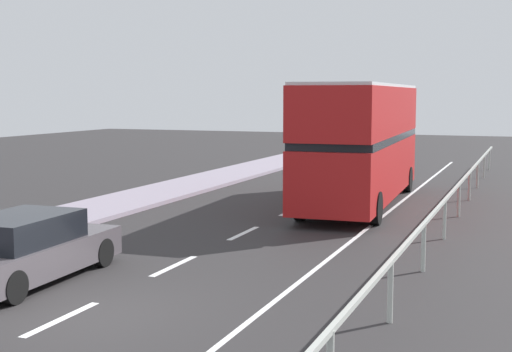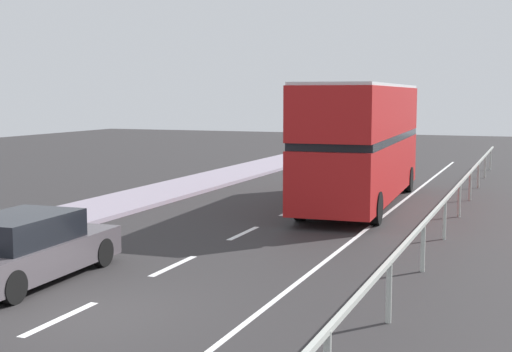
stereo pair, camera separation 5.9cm
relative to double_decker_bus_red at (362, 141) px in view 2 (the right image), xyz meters
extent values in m
cube|color=#2B2929|center=(-1.84, -14.20, -2.31)|extent=(75.68, 120.00, 0.10)
cube|color=silver|center=(-1.84, -14.69, -2.25)|extent=(0.16, 2.08, 0.01)
cube|color=silver|center=(-1.84, -10.54, -2.25)|extent=(0.16, 2.08, 0.01)
cube|color=silver|center=(-1.84, -6.38, -2.25)|extent=(0.16, 2.08, 0.01)
cube|color=silver|center=(-1.84, -2.22, -2.25)|extent=(0.16, 2.08, 0.01)
cube|color=silver|center=(-1.84, 1.94, -2.25)|extent=(0.16, 2.08, 0.01)
cube|color=silver|center=(-1.84, 6.09, -2.25)|extent=(0.16, 2.08, 0.01)
cube|color=silver|center=(-1.84, 10.25, -2.25)|extent=(0.16, 2.08, 0.01)
cube|color=silver|center=(-1.84, 14.41, -2.25)|extent=(0.16, 2.08, 0.01)
cube|color=silver|center=(1.23, -5.20, -2.25)|extent=(0.12, 46.00, 0.01)
cube|color=#B5BBB2|center=(3.47, -5.20, -1.20)|extent=(0.08, 42.00, 0.08)
cylinder|color=#B5BBB2|center=(3.47, -12.84, -1.73)|extent=(0.10, 0.10, 1.06)
cylinder|color=#B5BBB2|center=(3.47, -9.02, -1.73)|extent=(0.10, 0.10, 1.06)
cylinder|color=#B5BBB2|center=(3.47, -5.20, -1.73)|extent=(0.10, 0.10, 1.06)
cylinder|color=#B5BBB2|center=(3.47, -1.39, -1.73)|extent=(0.10, 0.10, 1.06)
cylinder|color=#B5BBB2|center=(3.47, 2.43, -1.73)|extent=(0.10, 0.10, 1.06)
cylinder|color=#B5BBB2|center=(3.47, 6.25, -1.73)|extent=(0.10, 0.10, 1.06)
cylinder|color=#B5BBB2|center=(3.47, 10.07, -1.73)|extent=(0.10, 0.10, 1.06)
cylinder|color=#B5BBB2|center=(3.47, 13.89, -1.73)|extent=(0.10, 0.10, 1.06)
cube|color=#AC1717|center=(0.00, -0.01, -0.96)|extent=(2.98, 10.86, 1.89)
cube|color=black|center=(0.00, -0.01, 0.11)|extent=(2.98, 10.43, 0.24)
cube|color=#AC1717|center=(0.00, -0.01, 1.04)|extent=(2.98, 10.86, 1.63)
cube|color=silver|center=(0.00, -0.01, 1.90)|extent=(2.92, 10.64, 0.10)
cube|color=black|center=(-0.24, 5.35, -0.87)|extent=(2.25, 0.14, 1.32)
cube|color=yellow|center=(-0.24, 5.35, 1.44)|extent=(1.50, 0.11, 0.28)
cylinder|color=black|center=(-1.33, 3.92, -1.76)|extent=(0.32, 1.01, 1.00)
cylinder|color=black|center=(0.98, 4.02, -1.76)|extent=(0.32, 1.01, 1.00)
cylinder|color=black|center=(-0.98, -3.84, -1.76)|extent=(0.32, 1.01, 1.00)
cylinder|color=black|center=(1.32, -3.73, -1.76)|extent=(0.32, 1.01, 1.00)
cube|color=#4A4449|center=(-4.10, -12.74, -1.76)|extent=(2.01, 4.58, 0.64)
cube|color=black|center=(-4.09, -12.96, -1.14)|extent=(1.71, 2.54, 0.59)
cylinder|color=black|center=(-5.00, -11.21, -1.94)|extent=(0.22, 0.65, 0.64)
cylinder|color=black|center=(-3.31, -11.15, -1.94)|extent=(0.22, 0.65, 0.64)
cylinder|color=black|center=(-3.20, -14.27, -1.94)|extent=(0.22, 0.65, 0.64)
camera|label=1|loc=(5.66, -24.74, 1.59)|focal=50.67mm
camera|label=2|loc=(5.72, -24.72, 1.59)|focal=50.67mm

